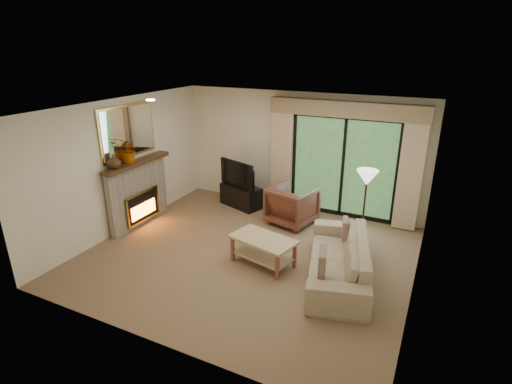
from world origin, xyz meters
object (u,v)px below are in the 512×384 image
at_px(armchair, 292,205).
at_px(coffee_table, 263,251).
at_px(media_console, 241,196).
at_px(sofa, 338,258).

distance_m(armchair, coffee_table, 1.77).
relative_size(media_console, coffee_table, 0.90).
height_order(media_console, sofa, sofa).
distance_m(media_console, coffee_table, 2.62).
height_order(armchair, coffee_table, armchair).
xyz_separation_m(armchair, coffee_table, (0.15, -1.75, -0.16)).
distance_m(armchair, sofa, 2.11).
bearing_deg(media_console, sofa, -15.64).
xyz_separation_m(media_console, coffee_table, (1.54, -2.12, -0.00)).
relative_size(media_console, sofa, 0.43).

